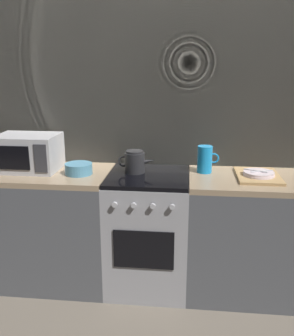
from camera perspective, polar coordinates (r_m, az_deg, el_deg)
The scene contains 10 objects.
ground_plane at distance 3.12m, azimuth 0.18°, elevation -17.05°, with size 8.00×8.00×0.00m, color #6B6054.
back_wall at distance 2.98m, azimuth 0.86°, elevation 6.30°, with size 3.60×0.05×2.40m.
counter_left at distance 3.12m, azimuth -16.69°, elevation -8.40°, with size 1.20×0.60×0.90m.
stove_unit at distance 2.90m, azimuth 0.19°, elevation -9.58°, with size 0.60×0.63×0.90m.
counter_right at distance 2.95m, azimuth 18.10°, elevation -9.90°, with size 1.20×0.60×0.90m.
microwave at distance 2.97m, azimuth -17.69°, elevation 2.27°, with size 0.46×0.35×0.27m.
kettle at distance 2.78m, azimuth -1.87°, elevation 0.95°, with size 0.28×0.15×0.17m.
mixing_bowl at distance 2.79m, azimuth -10.37°, elevation -0.11°, with size 0.20×0.20×0.08m, color teal.
pitcher at distance 2.80m, azimuth 8.82°, elevation 1.33°, with size 0.16×0.11×0.20m.
dish_pile at distance 2.78m, azimuth 16.58°, elevation -1.02°, with size 0.30×0.40×0.06m.
Camera 1 is at (0.27, -2.61, 1.69)m, focal length 40.00 mm.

